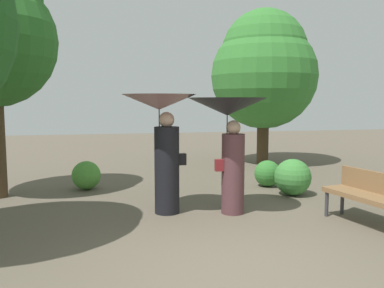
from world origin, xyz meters
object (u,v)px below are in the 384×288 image
Objects in this scene: person_right at (229,126)px; park_bench at (371,193)px; tree_mid_right at (264,68)px; person_left at (162,130)px.

park_bench is at bearing -127.14° from person_right.
person_left is at bearing -128.33° from tree_mid_right.
park_bench is at bearing -97.28° from tree_mid_right.
tree_mid_right is (3.83, 4.85, 1.49)m from person_left.
tree_mid_right is at bearing -35.08° from person_right.
tree_mid_right is (0.80, 6.24, 2.43)m from park_bench.
person_left is 1.31× the size of park_bench.
person_right is at bearing -118.17° from tree_mid_right.
tree_mid_right reaches higher than park_bench.
person_right is 5.97m from tree_mid_right.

